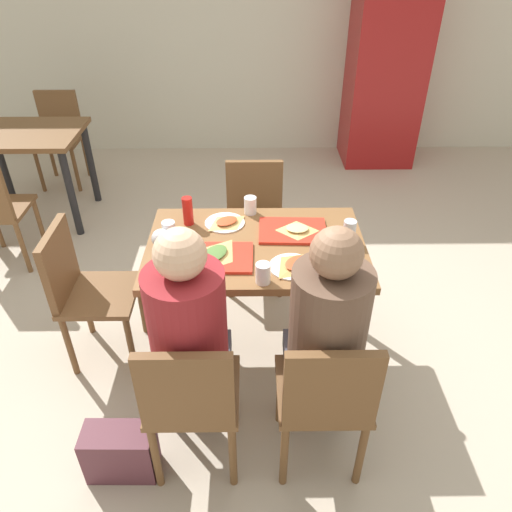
# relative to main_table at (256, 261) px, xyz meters

# --- Properties ---
(ground_plane) EXTENTS (10.00, 10.00, 0.02)m
(ground_plane) POSITION_rel_main_table_xyz_m (0.00, 0.00, -0.67)
(ground_plane) COLOR #B7A893
(back_wall) EXTENTS (10.00, 0.10, 2.80)m
(back_wall) POSITION_rel_main_table_xyz_m (0.00, 3.20, 0.74)
(back_wall) COLOR beige
(back_wall) RESTS_ON ground_plane
(main_table) EXTENTS (1.13, 0.75, 0.77)m
(main_table) POSITION_rel_main_table_xyz_m (0.00, 0.00, 0.00)
(main_table) COLOR brown
(main_table) RESTS_ON ground_plane
(chair_near_left) EXTENTS (0.40, 0.40, 0.85)m
(chair_near_left) POSITION_rel_main_table_xyz_m (-0.28, -0.76, -0.16)
(chair_near_left) COLOR brown
(chair_near_left) RESTS_ON ground_plane
(chair_near_right) EXTENTS (0.40, 0.40, 0.85)m
(chair_near_right) POSITION_rel_main_table_xyz_m (0.28, -0.76, -0.16)
(chair_near_right) COLOR brown
(chair_near_right) RESTS_ON ground_plane
(chair_far_side) EXTENTS (0.40, 0.40, 0.85)m
(chair_far_side) POSITION_rel_main_table_xyz_m (0.00, 0.76, -0.16)
(chair_far_side) COLOR brown
(chair_far_side) RESTS_ON ground_plane
(chair_left_end) EXTENTS (0.40, 0.40, 0.85)m
(chair_left_end) POSITION_rel_main_table_xyz_m (-0.95, 0.00, -0.16)
(chair_left_end) COLOR brown
(chair_left_end) RESTS_ON ground_plane
(person_in_red) EXTENTS (0.32, 0.42, 1.26)m
(person_in_red) POSITION_rel_main_table_xyz_m (-0.28, -0.62, 0.09)
(person_in_red) COLOR #383842
(person_in_red) RESTS_ON ground_plane
(person_in_brown_jacket) EXTENTS (0.32, 0.42, 1.26)m
(person_in_brown_jacket) POSITION_rel_main_table_xyz_m (0.28, -0.62, 0.09)
(person_in_brown_jacket) COLOR #383842
(person_in_brown_jacket) RESTS_ON ground_plane
(tray_red_near) EXTENTS (0.36, 0.27, 0.02)m
(tray_red_near) POSITION_rel_main_table_xyz_m (-0.20, -0.13, 0.12)
(tray_red_near) COLOR red
(tray_red_near) RESTS_ON main_table
(tray_red_far) EXTENTS (0.37, 0.27, 0.02)m
(tray_red_far) POSITION_rel_main_table_xyz_m (0.20, 0.11, 0.12)
(tray_red_far) COLOR red
(tray_red_far) RESTS_ON main_table
(paper_plate_center) EXTENTS (0.22, 0.22, 0.01)m
(paper_plate_center) POSITION_rel_main_table_xyz_m (-0.17, 0.21, 0.11)
(paper_plate_center) COLOR white
(paper_plate_center) RESTS_ON main_table
(paper_plate_near_edge) EXTENTS (0.22, 0.22, 0.01)m
(paper_plate_near_edge) POSITION_rel_main_table_xyz_m (0.17, -0.21, 0.11)
(paper_plate_near_edge) COLOR white
(paper_plate_near_edge) RESTS_ON main_table
(pizza_slice_a) EXTENTS (0.25, 0.28, 0.02)m
(pizza_slice_a) POSITION_rel_main_table_xyz_m (-0.21, -0.13, 0.14)
(pizza_slice_a) COLOR #DBAD60
(pizza_slice_a) RESTS_ON tray_red_near
(pizza_slice_b) EXTENTS (0.18, 0.15, 0.02)m
(pizza_slice_b) POSITION_rel_main_table_xyz_m (0.22, 0.10, 0.14)
(pizza_slice_b) COLOR #DBAD60
(pizza_slice_b) RESTS_ON tray_red_far
(pizza_slice_c) EXTENTS (0.22, 0.21, 0.02)m
(pizza_slice_c) POSITION_rel_main_table_xyz_m (-0.16, 0.19, 0.13)
(pizza_slice_c) COLOR #DBAD60
(pizza_slice_c) RESTS_ON paper_plate_center
(pizza_slice_d) EXTENTS (0.25, 0.25, 0.02)m
(pizza_slice_d) POSITION_rel_main_table_xyz_m (0.20, -0.20, 0.13)
(pizza_slice_d) COLOR #C68C47
(pizza_slice_d) RESTS_ON paper_plate_near_edge
(plastic_cup_a) EXTENTS (0.07, 0.07, 0.10)m
(plastic_cup_a) POSITION_rel_main_table_xyz_m (-0.03, 0.32, 0.16)
(plastic_cup_a) COLOR white
(plastic_cup_a) RESTS_ON main_table
(plastic_cup_b) EXTENTS (0.07, 0.07, 0.10)m
(plastic_cup_b) POSITION_rel_main_table_xyz_m (0.03, -0.32, 0.16)
(plastic_cup_b) COLOR white
(plastic_cup_b) RESTS_ON main_table
(plastic_cup_c) EXTENTS (0.07, 0.07, 0.10)m
(plastic_cup_c) POSITION_rel_main_table_xyz_m (-0.45, 0.06, 0.16)
(plastic_cup_c) COLOR white
(plastic_cup_c) RESTS_ON main_table
(soda_can) EXTENTS (0.07, 0.07, 0.12)m
(soda_can) POSITION_rel_main_table_xyz_m (0.48, 0.02, 0.17)
(soda_can) COLOR #B7BCC6
(soda_can) RESTS_ON main_table
(condiment_bottle) EXTENTS (0.06, 0.06, 0.16)m
(condiment_bottle) POSITION_rel_main_table_xyz_m (-0.37, 0.21, 0.19)
(condiment_bottle) COLOR red
(condiment_bottle) RESTS_ON main_table
(foil_bundle) EXTENTS (0.10, 0.10, 0.10)m
(foil_bundle) POSITION_rel_main_table_xyz_m (-0.48, -0.02, 0.16)
(foil_bundle) COLOR silver
(foil_bundle) RESTS_ON main_table
(handbag) EXTENTS (0.32, 0.17, 0.28)m
(handbag) POSITION_rel_main_table_xyz_m (-0.63, -0.78, -0.52)
(handbag) COLOR #592D38
(handbag) RESTS_ON ground_plane
(drink_fridge) EXTENTS (0.70, 0.60, 1.90)m
(drink_fridge) POSITION_rel_main_table_xyz_m (1.31, 2.85, 0.29)
(drink_fridge) COLOR maroon
(drink_fridge) RESTS_ON ground_plane
(background_table) EXTENTS (0.90, 0.70, 0.77)m
(background_table) POSITION_rel_main_table_xyz_m (-1.83, 1.63, -0.02)
(background_table) COLOR brown
(background_table) RESTS_ON ground_plane
(background_chair_far) EXTENTS (0.40, 0.40, 0.85)m
(background_chair_far) POSITION_rel_main_table_xyz_m (-1.83, 2.37, -0.16)
(background_chair_far) COLOR brown
(background_chair_far) RESTS_ON ground_plane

